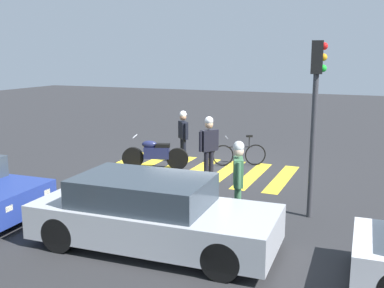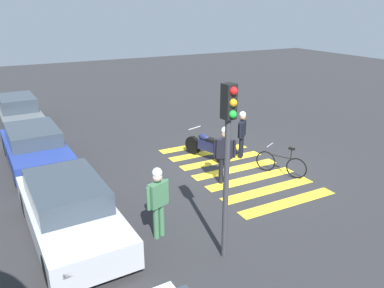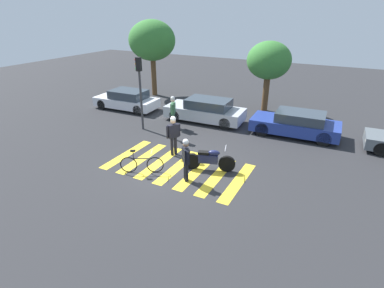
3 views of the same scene
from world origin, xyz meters
TOP-DOWN VIEW (x-y plane):
  - ground_plane at (0.00, 0.00)m, footprint 60.00×60.00m
  - police_motorcycle at (1.29, 0.38)m, footprint 2.07×0.89m
  - leaning_bicycle at (-1.05, -1.08)m, footprint 1.59×0.85m
  - officer_on_foot at (-0.74, 0.96)m, footprint 0.43×0.61m
  - officer_by_motorcycle at (0.85, -0.81)m, footprint 0.48×0.51m
  - pedestrian_bystander at (-2.55, 3.95)m, footprint 0.35×0.65m
  - crosswalk_stripes at (0.00, 0.00)m, footprint 5.85×3.25m
  - car_silver_sedan at (-1.42, 5.80)m, footprint 4.69×2.01m
  - traffic_light_pole at (-3.95, 2.97)m, footprint 0.34×0.26m

SIDE VIEW (x-z plane):
  - ground_plane at x=0.00m, z-range 0.00..0.00m
  - crosswalk_stripes at x=0.00m, z-range 0.00..0.01m
  - leaning_bicycle at x=-1.05m, z-range -0.12..0.89m
  - police_motorcycle at x=1.29m, z-range -0.06..1.00m
  - car_silver_sedan at x=-1.42m, z-range -0.02..1.34m
  - officer_by_motorcycle at x=0.85m, z-range 0.13..1.89m
  - pedestrian_bystander at x=-2.55m, z-range 0.15..1.96m
  - officer_on_foot at x=-0.74m, z-range 0.16..2.03m
  - traffic_light_pole at x=-3.95m, z-range 0.69..4.59m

